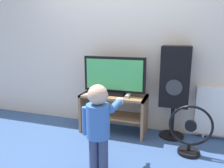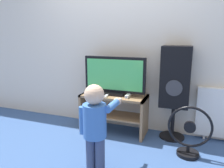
% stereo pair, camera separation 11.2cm
% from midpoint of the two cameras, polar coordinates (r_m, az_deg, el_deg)
% --- Properties ---
extents(ground_plane, '(16.00, 16.00, 0.00)m').
position_cam_midpoint_polar(ground_plane, '(3.10, -1.80, -13.68)').
color(ground_plane, '#38568C').
extents(wall_back, '(10.00, 0.06, 2.60)m').
position_cam_midpoint_polar(wall_back, '(3.24, 1.06, 11.32)').
color(wall_back, silver).
rests_on(wall_back, ground_plane).
extents(tv_stand, '(0.93, 0.41, 0.55)m').
position_cam_midpoint_polar(tv_stand, '(3.14, -0.56, -6.30)').
color(tv_stand, '#93704C').
rests_on(tv_stand, ground_plane).
extents(television, '(0.88, 0.20, 0.54)m').
position_cam_midpoint_polar(television, '(3.04, -0.47, 2.03)').
color(television, black).
rests_on(television, tv_stand).
extents(game_console, '(0.05, 0.17, 0.04)m').
position_cam_midpoint_polar(game_console, '(2.98, 3.16, -3.02)').
color(game_console, white).
rests_on(game_console, tv_stand).
extents(remote_primary, '(0.03, 0.13, 0.03)m').
position_cam_midpoint_polar(remote_primary, '(3.09, -7.42, -2.68)').
color(remote_primary, white).
rests_on(remote_primary, tv_stand).
extents(remote_secondary, '(0.05, 0.13, 0.03)m').
position_cam_midpoint_polar(remote_secondary, '(2.99, -2.53, -3.12)').
color(remote_secondary, white).
rests_on(remote_secondary, tv_stand).
extents(child, '(0.35, 0.51, 0.92)m').
position_cam_midpoint_polar(child, '(2.20, -4.96, -9.70)').
color(child, '#3F4C72').
rests_on(child, ground_plane).
extents(speaker_tower, '(0.37, 0.34, 1.24)m').
position_cam_midpoint_polar(speaker_tower, '(2.97, 15.08, 1.30)').
color(speaker_tower, black).
rests_on(speaker_tower, ground_plane).
extents(floor_fan, '(0.49, 0.26, 0.60)m').
position_cam_midpoint_polar(floor_fan, '(2.73, 18.60, -11.97)').
color(floor_fan, black).
rests_on(floor_fan, ground_plane).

